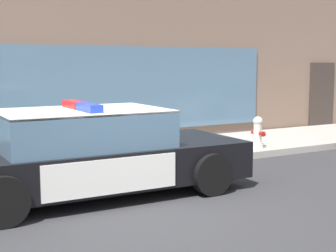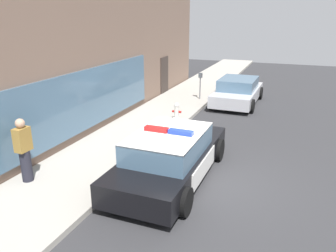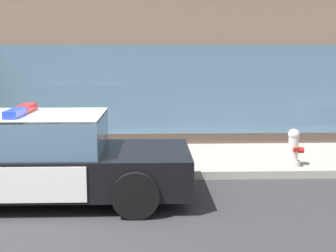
# 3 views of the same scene
# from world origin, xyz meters

# --- Properties ---
(ground) EXTENTS (48.00, 48.00, 0.00)m
(ground) POSITION_xyz_m (0.00, 0.00, 0.00)
(ground) COLOR #303033
(sidewalk) EXTENTS (48.00, 2.78, 0.15)m
(sidewalk) POSITION_xyz_m (0.00, 3.35, 0.07)
(sidewalk) COLOR #A39E93
(sidewalk) RESTS_ON ground
(storefront_building) EXTENTS (22.23, 8.90, 8.12)m
(storefront_building) POSITION_xyz_m (2.22, 9.20, 4.06)
(storefront_building) COLOR #7A6051
(storefront_building) RESTS_ON ground
(police_cruiser) EXTENTS (4.89, 2.15, 1.49)m
(police_cruiser) POSITION_xyz_m (-0.29, 0.88, 0.68)
(police_cruiser) COLOR black
(police_cruiser) RESTS_ON ground
(fire_hydrant) EXTENTS (0.34, 0.39, 0.73)m
(fire_hydrant) POSITION_xyz_m (4.36, 2.39, 0.50)
(fire_hydrant) COLOR silver
(fire_hydrant) RESTS_ON sidewalk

